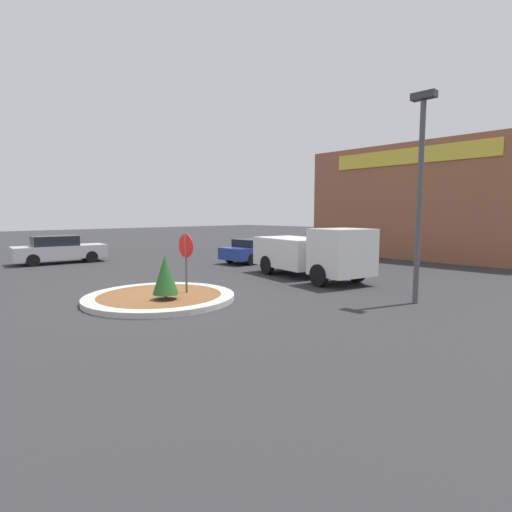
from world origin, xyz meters
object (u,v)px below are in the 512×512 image
Objects in this scene: parked_sedan_silver at (59,249)px; parked_sedan_blue at (257,250)px; light_pole at (420,182)px; utility_truck at (311,253)px; stop_sign at (186,253)px.

parked_sedan_silver is 10.92m from parked_sedan_blue.
light_pole is at bearing -68.65° from parked_sedan_silver.
light_pole is (5.11, -1.44, 2.57)m from utility_truck.
utility_truck reaches higher than stop_sign.
parked_sedan_blue is at bearing 122.36° from stop_sign.
utility_truck is 5.90m from light_pole.
stop_sign reaches higher than parked_sedan_blue.
stop_sign is at bearing -83.07° from parked_sedan_silver.
light_pole is (18.07, 4.34, 2.90)m from parked_sedan_silver.
stop_sign is at bearing -81.11° from utility_truck.
parked_sedan_silver is 1.08× the size of parked_sedan_blue.
light_pole is at bearing -112.31° from parked_sedan_blue.
stop_sign is 7.49m from light_pole.
light_pole is (5.53, 4.54, 2.20)m from stop_sign.
stop_sign is 0.35× the size of utility_truck.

